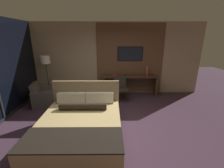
# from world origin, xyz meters

# --- Properties ---
(ground_plane) EXTENTS (16.00, 16.00, 0.00)m
(ground_plane) POSITION_xyz_m (0.00, 0.00, 0.00)
(ground_plane) COLOR #3D2838
(wall_back_tv_panel) EXTENTS (7.20, 0.09, 2.80)m
(wall_back_tv_panel) POSITION_xyz_m (0.12, 2.59, 1.40)
(wall_back_tv_panel) COLOR tan
(wall_back_tv_panel) RESTS_ON ground_plane
(bed) EXTENTS (1.81, 2.09, 1.12)m
(bed) POSITION_xyz_m (-0.65, -0.41, 0.32)
(bed) COLOR #33281E
(bed) RESTS_ON ground_plane
(desk) EXTENTS (2.11, 0.47, 0.80)m
(desk) POSITION_xyz_m (0.79, 2.34, 0.55)
(desk) COLOR #422D1E
(desk) RESTS_ON ground_plane
(tv) EXTENTS (0.98, 0.04, 0.55)m
(tv) POSITION_xyz_m (0.79, 2.52, 1.62)
(tv) COLOR black
(desk_chair) EXTENTS (0.59, 0.59, 0.90)m
(desk_chair) POSITION_xyz_m (0.38, 1.78, 0.53)
(desk_chair) COLOR #28231E
(desk_chair) RESTS_ON ground_plane
(armchair_by_window) EXTENTS (0.93, 0.96, 0.79)m
(armchair_by_window) POSITION_xyz_m (-2.24, 1.44, 0.27)
(armchair_by_window) COLOR #47423D
(armchair_by_window) RESTS_ON ground_plane
(floor_lamp) EXTENTS (0.34, 0.34, 1.61)m
(floor_lamp) POSITION_xyz_m (-2.35, 2.09, 1.34)
(floor_lamp) COLOR #282623
(floor_lamp) RESTS_ON ground_plane
(vase_tall) EXTENTS (0.07, 0.07, 0.36)m
(vase_tall) POSITION_xyz_m (1.46, 2.39, 0.98)
(vase_tall) COLOR #B2563D
(vase_tall) RESTS_ON desk
(book) EXTENTS (0.22, 0.16, 0.03)m
(book) POSITION_xyz_m (0.20, 2.35, 0.81)
(book) COLOR maroon
(book) RESTS_ON desk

